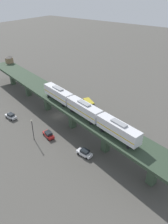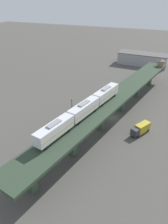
{
  "view_description": "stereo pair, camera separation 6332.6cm",
  "coord_description": "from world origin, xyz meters",
  "views": [
    {
      "loc": [
        -46.47,
        -46.19,
        39.94
      ],
      "look_at": [
        -5.07,
        -15.2,
        9.42
      ],
      "focal_mm": 35.0,
      "sensor_mm": 36.0,
      "label": 1
    },
    {
      "loc": [
        13.92,
        -65.28,
        39.86
      ],
      "look_at": [
        -5.07,
        -15.2,
        9.42
      ],
      "focal_mm": 35.0,
      "sensor_mm": 36.0,
      "label": 2
    }
  ],
  "objects": [
    {
      "name": "ground_plane",
      "position": [
        0.0,
        0.0,
        0.0
      ],
      "size": [
        400.0,
        400.0,
        0.0
      ],
      "primitive_type": "plane",
      "color": "#4C4944"
    },
    {
      "name": "street_lamp",
      "position": [
        -14.07,
        -3.48,
        4.11
      ],
      "size": [
        0.44,
        0.44,
        6.94
      ],
      "color": "black",
      "rests_on": "ground"
    },
    {
      "name": "street_car_silver",
      "position": [
        -10.69,
        11.84,
        0.94
      ],
      "size": [
        1.98,
        4.42,
        1.89
      ],
      "color": "#B7BABF",
      "rests_on": "ground"
    },
    {
      "name": "street_car_white",
      "position": [
        -10.62,
        -19.51,
        0.94
      ],
      "size": [
        2.07,
        4.46,
        1.89
      ],
      "color": "silver",
      "rests_on": "ground"
    },
    {
      "name": "street_car_red",
      "position": [
        -10.55,
        -5.95,
        0.94
      ],
      "size": [
        3.04,
        4.74,
        1.89
      ],
      "color": "#AD1E1E",
      "rests_on": "ground"
    },
    {
      "name": "signal_hut",
      "position": [
        12.31,
        41.26,
        9.72
      ],
      "size": [
        3.88,
        3.88,
        3.4
      ],
      "color": "#8C7251",
      "rests_on": "elevated_viaduct"
    },
    {
      "name": "subway_train",
      "position": [
        -5.07,
        -15.2,
        10.46
      ],
      "size": [
        11.36,
        36.83,
        4.45
      ],
      "color": "silver",
      "rests_on": "elevated_viaduct"
    },
    {
      "name": "elevated_viaduct",
      "position": [
        -0.04,
        -0.18,
        6.8
      ],
      "size": [
        29.52,
        91.44,
        7.92
      ],
      "color": "#2C3D2C",
      "rests_on": "ground"
    },
    {
      "name": "warehouse_building",
      "position": [
        1.13,
        66.63,
        3.41
      ],
      "size": [
        29.23,
        12.25,
        6.8
      ],
      "color": "#99999E",
      "rests_on": "ground"
    },
    {
      "name": "delivery_truck",
      "position": [
        10.45,
        -6.13,
        1.76
      ],
      "size": [
        5.54,
        7.36,
        3.2
      ],
      "color": "#333338",
      "rests_on": "ground"
    }
  ]
}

